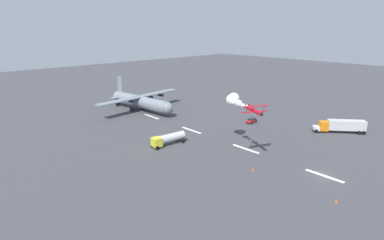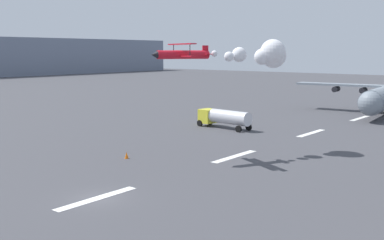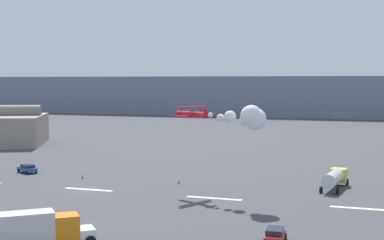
# 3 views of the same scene
# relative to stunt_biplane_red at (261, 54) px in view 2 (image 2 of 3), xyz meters

# --- Properties ---
(ground_plane) EXTENTS (440.00, 440.00, 0.00)m
(ground_plane) POSITION_rel_stunt_biplane_red_xyz_m (-24.30, 0.57, -11.53)
(ground_plane) COLOR #424247
(ground_plane) RESTS_ON ground
(runway_stripe_4) EXTENTS (8.00, 0.90, 0.01)m
(runway_stripe_4) POSITION_rel_stunt_biplane_red_xyz_m (-24.30, 0.57, -11.53)
(runway_stripe_4) COLOR white
(runway_stripe_4) RESTS_ON ground
(runway_stripe_5) EXTENTS (8.00, 0.90, 0.01)m
(runway_stripe_5) POSITION_rel_stunt_biplane_red_xyz_m (-4.37, 0.57, -11.53)
(runway_stripe_5) COLOR white
(runway_stripe_5) RESTS_ON ground
(runway_stripe_6) EXTENTS (8.00, 0.90, 0.01)m
(runway_stripe_6) POSITION_rel_stunt_biplane_red_xyz_m (15.57, 0.57, -11.53)
(runway_stripe_6) COLOR white
(runway_stripe_6) RESTS_ON ground
(runway_stripe_7) EXTENTS (8.00, 0.90, 0.01)m
(runway_stripe_7) POSITION_rel_stunt_biplane_red_xyz_m (35.51, 0.57, -11.53)
(runway_stripe_7) COLOR white
(runway_stripe_7) RESTS_ON ground
(stunt_biplane_red) EXTENTS (15.65, 9.67, 3.39)m
(stunt_biplane_red) POSITION_rel_stunt_biplane_red_xyz_m (0.00, 0.00, 0.00)
(stunt_biplane_red) COLOR red
(fuel_tanker_truck) EXTENTS (3.63, 9.48, 2.90)m
(fuel_tanker_truck) POSITION_rel_stunt_biplane_red_xyz_m (11.05, 13.06, -9.79)
(fuel_tanker_truck) COLOR yellow
(fuel_tanker_truck) RESTS_ON ground
(traffic_cone_far) EXTENTS (0.44, 0.44, 0.75)m
(traffic_cone_far) POSITION_rel_stunt_biplane_red_xyz_m (-12.86, 9.33, -11.16)
(traffic_cone_far) COLOR orange
(traffic_cone_far) RESTS_ON ground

